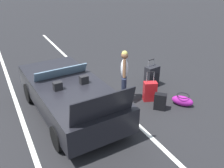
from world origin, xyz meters
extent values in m
plane|color=black|center=(0.00, 0.00, 0.00)|extent=(80.00, 80.00, 0.00)
cube|color=silver|center=(0.00, -1.39, 0.00)|extent=(18.00, 0.12, 0.01)
cube|color=silver|center=(0.00, 1.31, 0.00)|extent=(18.00, 0.12, 0.01)
cube|color=black|center=(0.00, 0.00, 0.62)|extent=(4.20, 2.00, 0.64)
cube|color=black|center=(1.43, 0.09, 0.51)|extent=(1.41, 1.75, 0.38)
cube|color=slate|center=(0.51, 0.03, 1.09)|extent=(0.27, 1.56, 0.31)
cube|color=black|center=(-0.23, 0.36, 1.05)|extent=(0.17, 0.23, 0.22)
cube|color=black|center=(-0.18, -0.38, 1.05)|extent=(0.17, 0.23, 0.22)
cube|color=black|center=(-1.94, -0.12, 1.22)|extent=(0.26, 1.50, 0.63)
cylinder|color=black|center=(1.22, 0.88, 0.30)|extent=(0.61, 0.26, 0.60)
cylinder|color=black|center=(1.32, -0.73, 0.30)|extent=(0.61, 0.26, 0.60)
cylinder|color=black|center=(-1.32, 0.73, 0.30)|extent=(0.61, 0.26, 0.60)
cylinder|color=black|center=(-1.22, -0.88, 0.30)|extent=(0.61, 0.26, 0.60)
cube|color=black|center=(0.35, -3.06, 0.37)|extent=(0.35, 0.52, 0.74)
cube|color=black|center=(0.20, -3.09, 0.31)|extent=(0.08, 0.38, 0.41)
cylinder|color=gray|center=(0.44, -3.18, 0.85)|extent=(0.02, 0.02, 0.22)
cylinder|color=gray|center=(0.40, -2.92, 0.85)|extent=(0.02, 0.02, 0.22)
cylinder|color=black|center=(0.42, -3.05, 0.96)|extent=(0.07, 0.27, 0.03)
sphere|color=black|center=(0.48, -3.21, 0.02)|extent=(0.04, 0.04, 0.04)
sphere|color=black|center=(0.43, -2.88, 0.02)|extent=(0.04, 0.04, 0.04)
cube|color=red|center=(-0.43, -2.44, 0.31)|extent=(0.37, 0.46, 0.62)
cylinder|color=gray|center=(-0.41, -2.56, 0.78)|extent=(0.03, 0.03, 0.31)
cylinder|color=gray|center=(-0.33, -2.36, 0.78)|extent=(0.03, 0.03, 0.31)
cylinder|color=black|center=(-0.37, -2.46, 0.93)|extent=(0.11, 0.22, 0.03)
sphere|color=black|center=(-0.40, -2.60, 0.02)|extent=(0.04, 0.04, 0.04)
sphere|color=black|center=(-0.30, -2.34, 0.02)|extent=(0.04, 0.04, 0.04)
cube|color=black|center=(-1.01, -2.39, 0.25)|extent=(0.38, 0.38, 0.50)
cube|color=black|center=(-0.93, -2.47, 0.21)|extent=(0.21, 0.20, 0.28)
sphere|color=black|center=(-0.98, -2.25, 0.02)|extent=(0.04, 0.04, 0.04)
sphere|color=black|center=(-1.15, -2.42, 0.02)|extent=(0.04, 0.04, 0.04)
ellipsoid|color=#991E8C|center=(-1.15, -3.13, 0.15)|extent=(0.70, 0.62, 0.30)
torus|color=black|center=(-1.15, -3.13, 0.33)|extent=(0.52, 0.52, 0.02)
cylinder|color=#1E2338|center=(-0.21, -1.63, 0.41)|extent=(0.21, 0.21, 0.82)
cylinder|color=#1E2338|center=(-0.04, -1.73, 0.41)|extent=(0.21, 0.21, 0.82)
ellipsoid|color=silver|center=(-0.12, -1.68, 1.12)|extent=(0.39, 0.35, 0.60)
sphere|color=brown|center=(-0.12, -1.68, 1.51)|extent=(0.21, 0.21, 0.21)
sphere|color=tan|center=(-0.12, -1.68, 1.56)|extent=(0.18, 0.18, 0.18)
cylinder|color=brown|center=(-0.30, -1.57, 1.19)|extent=(0.21, 0.18, 0.53)
cylinder|color=brown|center=(0.05, -1.78, 1.19)|extent=(0.21, 0.18, 0.53)
camera|label=1|loc=(-5.87, 1.74, 3.87)|focal=39.51mm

